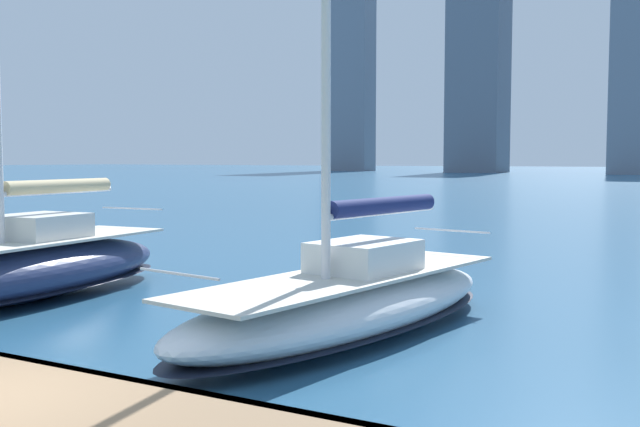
% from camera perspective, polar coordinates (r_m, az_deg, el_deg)
% --- Properties ---
extents(sailboat_navy, '(3.74, 8.89, 11.48)m').
position_cam_1_polar(sailboat_navy, '(13.47, 2.22, -6.48)').
color(sailboat_navy, silver).
rests_on(sailboat_navy, ground).
extents(sailboat_tan, '(3.20, 8.39, 10.73)m').
position_cam_1_polar(sailboat_tan, '(17.99, -21.51, -3.76)').
color(sailboat_tan, navy).
rests_on(sailboat_tan, ground).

